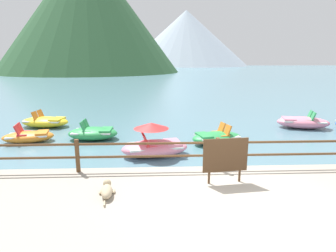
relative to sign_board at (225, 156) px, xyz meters
The scene contains 12 objects.
ground_plane 39.39m from the sign_board, 90.01° to the left, with size 200.00×200.00×0.00m, color slate.
dock_railing 0.93m from the sign_board, 90.50° to the left, with size 23.92×0.12×0.95m.
sign_board is the anchor object (origin of this frame).
dog_resting 3.05m from the sign_board, 168.93° to the right, with size 0.41×1.08×0.26m.
pedal_boat_0 11.29m from the sign_board, 132.45° to the left, with size 2.65×1.70×0.87m.
pedal_boat_3 4.97m from the sign_board, 80.40° to the left, with size 2.43×1.80×0.85m.
pedal_boat_4 7.38m from the sign_board, 128.48° to the left, with size 2.21×1.39×0.88m.
pedal_boat_5 3.93m from the sign_board, 117.96° to the left, with size 2.69×1.78×1.26m.
pedal_boat_6 9.13m from the sign_board, 143.23° to the left, with size 2.28×1.50×0.82m.
pedal_boat_7 9.54m from the sign_board, 51.77° to the left, with size 2.82×1.87×0.90m.
cliff_headland 75.67m from the sign_board, 103.32° to the left, with size 45.75×45.75×30.84m.
distant_peak 135.94m from the sign_board, 84.51° to the left, with size 57.75×57.75×25.25m, color #9EADBC.
Camera 1 is at (-1.76, -6.30, 3.55)m, focal length 31.03 mm.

